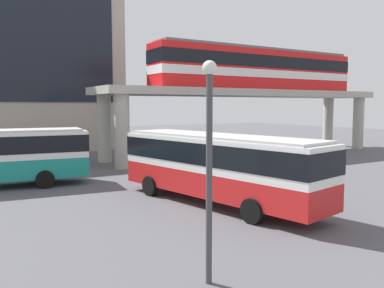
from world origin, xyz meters
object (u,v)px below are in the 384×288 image
Objects in this scene: bicycle_brown at (297,157)px; pedestrian_waiting_near_stop at (262,155)px; bus_main at (217,162)px; bicycle_green at (187,165)px; train at (258,69)px; bicycle_blue at (255,158)px.

pedestrian_waiting_near_stop is at bearing -172.29° from bicycle_brown.
pedestrian_waiting_near_stop is (9.48, 7.99, -1.12)m from bus_main.
train is at bearing 26.05° from bicycle_green.
train is 9.80m from bicycle_blue.
bicycle_blue is at bearing 43.44° from bus_main.
train is at bearing 84.83° from bicycle_brown.
bicycle_blue is at bearing -131.35° from train.
pedestrian_waiting_near_stop is at bearing 40.12° from bus_main.
bicycle_green is at bearing 68.15° from bus_main.
bicycle_blue is at bearing 163.53° from bicycle_brown.
bus_main is at bearing -111.85° from bicycle_green.
bicycle_blue is 1.04× the size of bicycle_green.
bicycle_green is (-10.61, -5.18, -7.59)m from train.
bus_main is (-14.25, -14.27, -5.96)m from train.
train reaches higher than bicycle_brown.
bicycle_blue is 1.84m from pedestrian_waiting_near_stop.
train is at bearing 52.78° from pedestrian_waiting_near_stop.
train reaches higher than bicycle_blue.
bus_main is at bearing -148.06° from bicycle_brown.
bicycle_blue is (-4.09, -4.65, -7.59)m from train.
bus_main is 12.44m from pedestrian_waiting_near_stop.
bicycle_green is 5.96m from pedestrian_waiting_near_stop.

